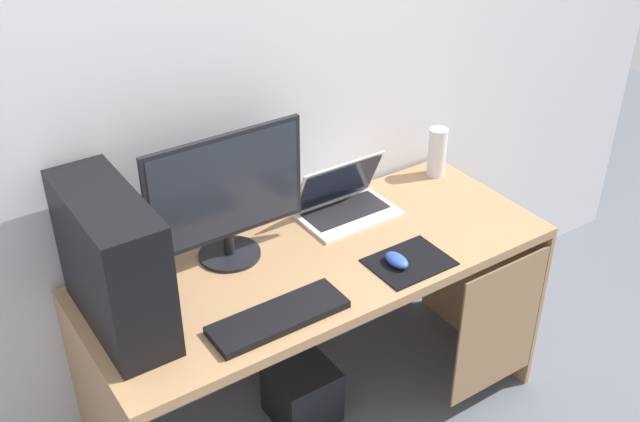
% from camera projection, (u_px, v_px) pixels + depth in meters
% --- Properties ---
extents(ground_plane, '(8.00, 8.00, 0.00)m').
position_uv_depth(ground_plane, '(320.00, 416.00, 2.90)').
color(ground_plane, slate).
extents(wall_back, '(4.00, 0.05, 2.60)m').
position_uv_depth(wall_back, '(259.00, 61.00, 2.46)').
color(wall_back, silver).
rests_on(wall_back, ground_plane).
extents(desk, '(1.58, 0.63, 0.74)m').
position_uv_depth(desk, '(327.00, 291.00, 2.58)').
color(desk, '#A37A51').
rests_on(desk, ground_plane).
extents(pc_tower, '(0.18, 0.48, 0.42)m').
position_uv_depth(pc_tower, '(113.00, 262.00, 2.12)').
color(pc_tower, black).
rests_on(pc_tower, desk).
extents(monitor, '(0.54, 0.20, 0.44)m').
position_uv_depth(monitor, '(227.00, 197.00, 2.39)').
color(monitor, black).
rests_on(monitor, desk).
extents(laptop, '(0.34, 0.22, 0.20)m').
position_uv_depth(laptop, '(345.00, 203.00, 2.72)').
color(laptop, white).
rests_on(laptop, desk).
extents(speaker, '(0.07, 0.07, 0.19)m').
position_uv_depth(speaker, '(437.00, 152.00, 2.94)').
color(speaker, silver).
rests_on(speaker, desk).
extents(keyboard, '(0.42, 0.14, 0.02)m').
position_uv_depth(keyboard, '(279.00, 317.00, 2.23)').
color(keyboard, black).
rests_on(keyboard, desk).
extents(mousepad, '(0.26, 0.20, 0.00)m').
position_uv_depth(mousepad, '(409.00, 262.00, 2.48)').
color(mousepad, black).
rests_on(mousepad, desk).
extents(mouse_left, '(0.06, 0.10, 0.03)m').
position_uv_depth(mouse_left, '(397.00, 260.00, 2.46)').
color(mouse_left, '#2D51B2').
rests_on(mouse_left, mousepad).
extents(subwoofer, '(0.23, 0.23, 0.23)m').
position_uv_depth(subwoofer, '(302.00, 392.00, 2.84)').
color(subwoofer, black).
rests_on(subwoofer, ground_plane).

